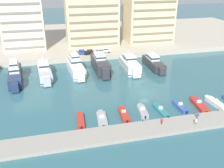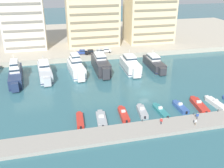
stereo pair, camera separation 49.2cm
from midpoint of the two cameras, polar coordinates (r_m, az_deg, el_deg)
The scene contains 31 objects.
ground_plane at distance 71.31m, azimuth 7.68°, elevation -2.07°, with size 400.00×400.00×0.00m, color #336670.
quay_promenade at distance 131.83m, azimuth -2.58°, elevation 10.77°, with size 180.00×70.00×1.95m, color #BCB29E.
pier_dock at distance 57.17m, azimuth 13.94°, elevation -9.25°, with size 120.00×5.64×0.81m, color #9E998E.
yacht_navy_left at distance 83.71m, azimuth -21.03°, elevation 2.16°, with size 5.12×19.26×7.97m.
yacht_silver_mid_left at distance 84.13m, azimuth -14.95°, elevation 2.86°, with size 5.26×17.88×6.54m.
yacht_white_center_left at distance 84.35m, azimuth -8.03°, elevation 3.87°, with size 5.39×16.24×8.41m.
yacht_charcoal_center at distance 86.06m, azimuth -2.43°, elevation 4.54°, with size 4.30×18.17×7.56m.
yacht_white_center_right at distance 86.66m, azimuth 4.41°, elevation 4.38°, with size 4.90×15.52×6.97m.
yacht_charcoal_mid_right at distance 90.28m, azimuth 9.79°, elevation 4.71°, with size 4.28×16.25×6.27m.
motorboat_red_far_left at distance 57.81m, azimuth -7.09°, elevation -8.22°, with size 1.92×6.94×0.88m.
motorboat_grey_left at distance 57.88m, azimuth -2.20°, elevation -7.95°, with size 2.68×7.24×1.32m.
motorboat_red_mid_left at distance 59.56m, azimuth 2.88°, elevation -6.92°, with size 2.11×7.24×1.42m.
motorboat_grey_center_left at distance 60.96m, azimuth 7.11°, elevation -6.23°, with size 2.43×6.43×1.58m.
motorboat_teal_center at distance 62.41m, azimuth 11.30°, elevation -5.98°, with size 2.06×7.37×1.28m.
motorboat_blue_center_right at distance 64.86m, azimuth 15.57°, elevation -5.08°, with size 1.93×6.47×1.54m.
motorboat_red_mid_right at distance 67.16m, azimuth 19.48°, elevation -4.54°, with size 2.97×8.59×1.59m.
motorboat_white_right at distance 69.38m, azimuth 22.89°, elevation -4.16°, with size 2.41×8.17×1.59m.
car_blue_far_left at distance 99.07m, azimuth -6.73°, elevation 7.32°, with size 4.23×2.20×1.80m.
car_black_left at distance 98.62m, azimuth -4.86°, elevation 7.32°, with size 4.13×1.97×1.80m.
car_silver_mid_left at distance 99.31m, azimuth -2.86°, elevation 7.50°, with size 4.11×1.93×1.80m.
car_white_center_left at distance 100.56m, azimuth -1.26°, elevation 7.73°, with size 4.13×1.98×1.80m.
apartment_block_far_left at distance 110.99m, azimuth -19.45°, elevation 13.87°, with size 16.86×12.49×26.09m.
apartment_block_left at distance 110.32m, azimuth -4.38°, elevation 15.41°, with size 22.22×12.47×27.49m.
apartment_block_mid_left at distance 118.12m, azimuth 8.64°, elevation 16.14°, with size 20.97×15.17×28.92m.
pedestrian_near_edge at distance 59.79m, azimuth 19.18°, elevation -6.82°, with size 0.62×0.30×1.64m.
pedestrian_mid_deck at distance 55.92m, azimuth 11.45°, elevation -8.20°, with size 0.47×0.43×1.54m.
pedestrian_far_side at distance 57.51m, azimuth 18.82°, elevation -8.11°, with size 0.61×0.28×1.59m.
bollard_west at distance 56.47m, azimuth 7.15°, elevation -8.23°, with size 0.20×0.20×0.61m.
bollard_west_mid at distance 58.78m, azimuth 13.05°, elevation -7.32°, with size 0.20×0.20×0.61m.
bollard_east_mid at distance 61.67m, azimuth 18.43°, elevation -6.41°, with size 0.20×0.20×0.61m.
bollard_east at distance 65.06m, azimuth 23.28°, elevation -5.55°, with size 0.20×0.20×0.61m.
Camera 2 is at (-23.67, -59.63, 31.06)m, focal length 40.00 mm.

